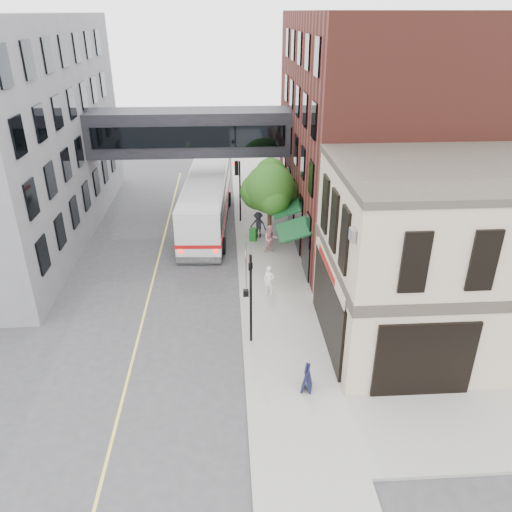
{
  "coord_description": "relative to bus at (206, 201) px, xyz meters",
  "views": [
    {
      "loc": [
        -0.55,
        -17.32,
        14.12
      ],
      "look_at": [
        0.78,
        4.4,
        3.4
      ],
      "focal_mm": 35.0,
      "sensor_mm": 36.0,
      "label": 1
    }
  ],
  "objects": [
    {
      "name": "lane_marking",
      "position": [
        -2.96,
        -6.51,
        -1.93
      ],
      "size": [
        0.12,
        40.0,
        0.01
      ],
      "primitive_type": "cube",
      "color": "#D8CC4C",
      "rests_on": "ground"
    },
    {
      "name": "sidewalk_main",
      "position": [
        4.04,
        -2.51,
        -1.86
      ],
      "size": [
        4.0,
        60.0,
        0.15
      ],
      "primitive_type": "cube",
      "color": "gray",
      "rests_on": "ground"
    },
    {
      "name": "newspaper_box",
      "position": [
        3.18,
        -3.1,
        -1.33
      ],
      "size": [
        0.55,
        0.52,
        0.9
      ],
      "primitive_type": "cube",
      "rotation": [
        0.0,
        0.0,
        -0.32
      ],
      "color": "#16621C",
      "rests_on": "sidewalk_main"
    },
    {
      "name": "brick_building",
      "position": [
        12.02,
        -1.51,
        5.06
      ],
      "size": [
        13.76,
        18.0,
        14.0
      ],
      "color": "#56231B",
      "rests_on": "ground"
    },
    {
      "name": "sandwich_board",
      "position": [
        4.53,
        -18.01,
        -1.22
      ],
      "size": [
        0.56,
        0.71,
        1.11
      ],
      "primitive_type": "cube",
      "rotation": [
        0.0,
        0.0,
        -0.28
      ],
      "color": "black",
      "rests_on": "sidewalk_main"
    },
    {
      "name": "street_tree",
      "position": [
        4.23,
        -3.29,
        1.98
      ],
      "size": [
        3.8,
        3.2,
        5.6
      ],
      "color": "#382619",
      "rests_on": "sidewalk_main"
    },
    {
      "name": "pedestrian_b",
      "position": [
        4.19,
        -4.96,
        -0.87
      ],
      "size": [
        0.94,
        0.77,
        1.82
      ],
      "primitive_type": "imported",
      "rotation": [
        0.0,
        0.0,
        0.09
      ],
      "color": "pink",
      "rests_on": "sidewalk_main"
    },
    {
      "name": "ground",
      "position": [
        2.04,
        -16.51,
        -1.93
      ],
      "size": [
        120.0,
        120.0,
        0.0
      ],
      "primitive_type": "plane",
      "color": "#38383A",
      "rests_on": "ground"
    },
    {
      "name": "pedestrian_a",
      "position": [
        3.64,
        -10.28,
        -0.95
      ],
      "size": [
        0.71,
        0.58,
        1.67
      ],
      "primitive_type": "imported",
      "rotation": [
        0.0,
        0.0,
        -0.34
      ],
      "color": "white",
      "rests_on": "sidewalk_main"
    },
    {
      "name": "bus",
      "position": [
        0.0,
        0.0,
        0.0
      ],
      "size": [
        3.66,
        12.95,
        3.45
      ],
      "color": "silver",
      "rests_on": "ground"
    },
    {
      "name": "traffic_signal_near",
      "position": [
        2.41,
        -14.51,
        1.05
      ],
      "size": [
        0.44,
        0.22,
        4.6
      ],
      "color": "black",
      "rests_on": "sidewalk_main"
    },
    {
      "name": "traffic_signal_far",
      "position": [
        2.3,
        0.49,
        1.41
      ],
      "size": [
        0.53,
        0.28,
        4.5
      ],
      "color": "black",
      "rests_on": "sidewalk_main"
    },
    {
      "name": "skyway_bridge",
      "position": [
        -0.96,
        1.49,
        4.57
      ],
      "size": [
        14.0,
        3.18,
        3.0
      ],
      "color": "black",
      "rests_on": "ground"
    },
    {
      "name": "pedestrian_c",
      "position": [
        3.56,
        -2.57,
        -0.87
      ],
      "size": [
        1.35,
        1.11,
        1.82
      ],
      "primitive_type": "imported",
      "rotation": [
        0.0,
        0.0,
        -0.44
      ],
      "color": "#22222A",
      "rests_on": "sidewalk_main"
    },
    {
      "name": "corner_building",
      "position": [
        11.01,
        -14.51,
        2.28
      ],
      "size": [
        10.19,
        8.12,
        8.45
      ],
      "color": "#C4AE96",
      "rests_on": "ground"
    },
    {
      "name": "street_sign_pole",
      "position": [
        2.43,
        -9.51,
        0.0
      ],
      "size": [
        0.08,
        0.75,
        3.0
      ],
      "color": "gray",
      "rests_on": "sidewalk_main"
    }
  ]
}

